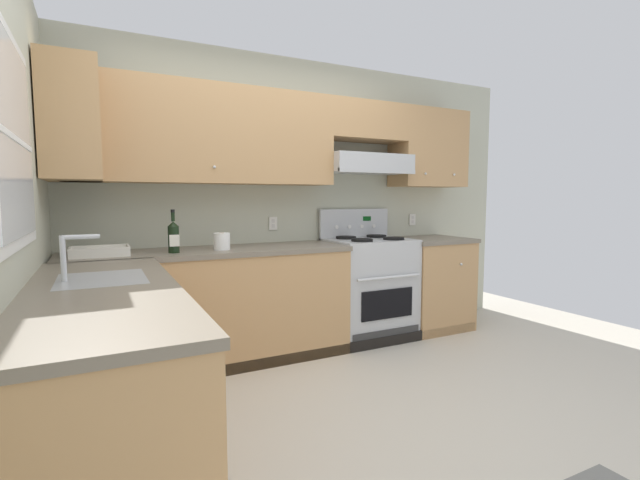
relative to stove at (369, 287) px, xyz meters
The scene contains 9 objects.
ground_plane 1.66m from the stove, 128.18° to the right, with size 7.04×7.04×0.00m, color beige.
wall_back 1.19m from the stove, 155.00° to the left, with size 4.68×0.57×2.55m.
wall_left 2.90m from the stove, 158.28° to the right, with size 0.47×4.00×2.55m.
counter_back_run 0.92m from the stove, behind, with size 3.60×0.65×0.91m.
counter_left_run 2.56m from the stove, 150.64° to the right, with size 0.63×1.91×1.13m.
stove is the anchor object (origin of this frame).
wine_bottle 1.84m from the stove, behind, with size 0.08×0.08×0.31m.
bowl 2.28m from the stove, behind, with size 0.37×0.22×0.07m.
paper_towel_roll 1.48m from the stove, behind, with size 0.12×0.12×0.13m.
Camera 1 is at (-1.25, -2.16, 1.30)m, focal length 24.76 mm.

